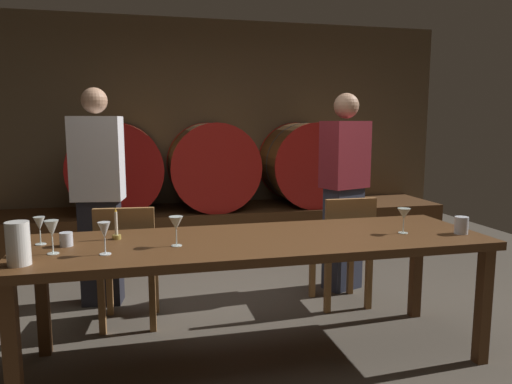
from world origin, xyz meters
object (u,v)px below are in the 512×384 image
Objects in this scene: wine_barrel_right at (305,164)px; cup_left at (66,239)px; wine_glass_far_left at (39,225)px; wine_glass_center at (104,231)px; guest_left at (99,196)px; wine_barrel_center at (212,166)px; chair_right at (344,246)px; pitcher at (18,243)px; wine_glass_right at (176,224)px; chair_left at (127,260)px; wine_barrel_left at (117,168)px; candle_center at (116,231)px; wine_glass_far_right at (404,215)px; dining_table at (259,249)px; wine_glass_left at (52,230)px; cup_right at (461,225)px; guest_right at (344,190)px.

cup_left is (-2.32, -2.62, -0.16)m from wine_barrel_right.
wine_glass_center is (0.37, -0.30, 0.01)m from wine_glass_far_left.
wine_barrel_right is 0.57× the size of guest_left.
wine_barrel_center is 1.11× the size of chair_right.
pitcher is 1.27× the size of wine_glass_right.
guest_left is (-0.22, 0.53, 0.39)m from chair_left.
wine_barrel_left and wine_barrel_center have the same top height.
wine_barrel_left reaches higher than chair_left.
guest_left is 1.03m from candle_center.
wine_glass_far_right reaches higher than chair_left.
wine_barrel_left is at bearing -48.21° from chair_right.
cup_left reaches higher than dining_table.
wine_glass_right is 1.07× the size of wine_glass_far_right.
pitcher is (-2.49, -2.94, -0.09)m from wine_barrel_right.
wine_barrel_center reaches higher than wine_glass_far_right.
wine_glass_right is (0.75, -0.21, 0.01)m from wine_glass_far_left.
chair_right is 2.06m from cup_left.
chair_left is at bearing 140.10° from dining_table.
wine_barrel_center is at bearing 71.11° from wine_glass_center.
wine_glass_left is at bearing -178.78° from wine_glass_right.
chair_left is at bearing 85.49° from candle_center.
wine_glass_right is at bearing 176.42° from cup_right.
guest_right is at bearing -39.71° from wine_barrel_left.
guest_left is (-1.86, 0.51, 0.39)m from chair_right.
wine_glass_right is at bearing -80.87° from wine_barrel_left.
pitcher is (-2.11, -0.93, 0.38)m from chair_right.
wine_barrel_right reaches higher than chair_right.
wine_glass_left reaches higher than wine_glass_far_right.
wine_glass_right reaches higher than cup_left.
wine_barrel_left is 2.56m from wine_glass_far_left.
wine_glass_far_left reaches higher than chair_left.
pitcher reaches higher than wine_glass_far_right.
guest_right is at bearing -162.10° from chair_left.
wine_glass_left is at bearing 7.64° from guest_right.
pitcher is at bearing -125.90° from wine_glass_left.
chair_right is at bearing 94.05° from wine_glass_far_right.
wine_barrel_center is at bearing 65.44° from cup_left.
cup_right is (2.11, -0.02, -0.07)m from wine_glass_center.
wine_glass_far_right is at bearing -0.55° from wine_glass_right.
chair_left is at bearing -7.76° from guest_right.
cup_right is (2.07, -0.35, 0.00)m from candle_center.
guest_left is 15.97× the size of cup_right.
chair_left is (-0.89, -2.03, -0.47)m from wine_barrel_center.
wine_glass_center is 1.03× the size of wine_glass_right.
wine_barrel_left is 2.63m from cup_left.
wine_barrel_left is 2.16m from wine_barrel_right.
wine_barrel_center is 5.84× the size of wine_glass_right.
candle_center is 1.76× the size of cup_right.
dining_table is (-1.23, -2.68, -0.26)m from wine_barrel_right.
wine_glass_center is at bearing 13.83° from pitcher.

